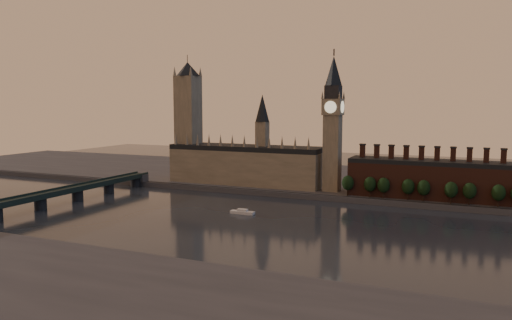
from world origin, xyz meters
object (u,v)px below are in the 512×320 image
(river_boat, at_px, (242,212))
(westminster_bridge, at_px, (57,195))
(victoria_tower, at_px, (188,117))
(big_ben, at_px, (333,122))

(river_boat, bearing_deg, westminster_bridge, -168.41)
(victoria_tower, relative_size, westminster_bridge, 0.54)
(victoria_tower, height_order, river_boat, victoria_tower)
(victoria_tower, distance_m, westminster_bridge, 133.21)
(victoria_tower, xyz_separation_m, big_ben, (130.00, -5.00, -2.26))
(victoria_tower, distance_m, big_ben, 130.12)
(big_ben, bearing_deg, river_boat, -113.06)
(victoria_tower, xyz_separation_m, river_boat, (94.15, -89.22, -57.87))
(victoria_tower, distance_m, river_boat, 142.03)
(westminster_bridge, relative_size, river_boat, 12.51)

